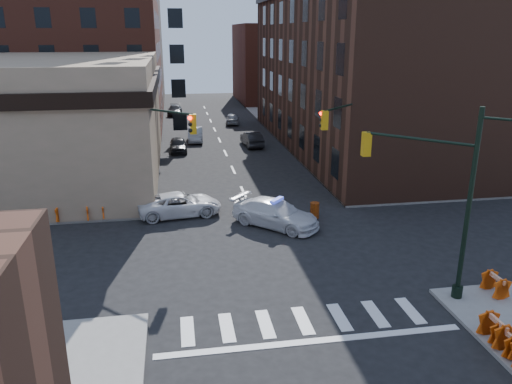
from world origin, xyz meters
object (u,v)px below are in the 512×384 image
object	(u,v)px
parked_car_wnear	(178,145)
barricade_nw_a	(95,212)
parked_car_enear	(252,139)
barrel_bank	(164,208)
barrel_road	(315,210)
pickup	(180,204)
pedestrian_b	(88,205)
barricade_se_a	(495,285)
parked_car_wfar	(195,135)
pedestrian_a	(89,188)
police_car	(275,213)

from	to	relation	value
parked_car_wnear	barricade_nw_a	xyz separation A→B (m)	(-5.17, -17.65, -0.07)
parked_car_enear	barrel_bank	size ratio (longest dim) A/B	4.57
barrel_road	barrel_bank	distance (m)	9.24
pickup	parked_car_enear	bearing A→B (deg)	-29.69
parked_car_wnear	parked_car_enear	distance (m)	7.35
pickup	barrel_road	distance (m)	8.27
parked_car_wnear	barrel_road	size ratio (longest dim) A/B	3.92
parked_car_enear	barrel_road	distance (m)	20.47
parked_car_wnear	pedestrian_b	bearing A→B (deg)	-108.41
parked_car_enear	barrel_road	world-z (taller)	parked_car_enear
barrel_road	barricade_se_a	distance (m)	11.59
parked_car_wfar	pedestrian_a	xyz separation A→B (m)	(-7.83, -18.57, 0.33)
parked_car_enear	pedestrian_b	xyz separation A→B (m)	(-12.83, -18.57, 0.26)
pickup	barrel_bank	distance (m)	1.01
pickup	pedestrian_a	bearing A→B (deg)	52.80
pedestrian_b	barrel_road	world-z (taller)	pedestrian_b
police_car	pedestrian_a	bearing A→B (deg)	104.74
parked_car_wfar	barrel_road	world-z (taller)	parked_car_wfar
parked_car_enear	pedestrian_b	bearing A→B (deg)	51.16
barrel_bank	parked_car_enear	bearing A→B (deg)	65.58
parked_car_wfar	barricade_nw_a	xyz separation A→B (m)	(-7.00, -22.10, -0.11)
police_car	pedestrian_a	xyz separation A→B (m)	(-11.26, 5.98, 0.26)
parked_car_wnear	pedestrian_a	size ratio (longest dim) A/B	2.19
police_car	barrel_bank	distance (m)	7.02
barrel_bank	barricade_nw_a	world-z (taller)	barricade_nw_a
pedestrian_b	barrel_road	xyz separation A→B (m)	(13.45, -1.88, -0.49)
parked_car_wnear	barrel_road	bearing A→B (deg)	-68.33
parked_car_enear	pedestrian_a	bearing A→B (deg)	45.01
barrel_bank	barricade_nw_a	size ratio (longest dim) A/B	0.82
barrel_road	police_car	bearing A→B (deg)	-161.43
police_car	parked_car_wfar	bearing A→B (deg)	50.68
police_car	parked_car_wnear	distance (m)	20.79
police_car	barricade_nw_a	size ratio (longest dim) A/B	4.53
pedestrian_a	pedestrian_b	bearing A→B (deg)	-38.47
police_car	barrel_road	distance (m)	2.76
barricade_se_a	pedestrian_b	bearing A→B (deg)	55.29
parked_car_wnear	parked_car_wfar	world-z (taller)	parked_car_wfar
police_car	parked_car_wnear	xyz separation A→B (m)	(-5.26, 20.11, -0.11)
barricade_se_a	barricade_nw_a	size ratio (longest dim) A/B	1.00
barrel_road	pedestrian_a	bearing A→B (deg)	159.78
pickup	police_car	bearing A→B (deg)	-124.45
police_car	parked_car_enear	world-z (taller)	police_car
pedestrian_b	barrel_bank	size ratio (longest dim) A/B	1.74
parked_car_enear	barrel_bank	xyz separation A→B (m)	(-8.42, -18.54, -0.24)
pickup	parked_car_wfar	distance (m)	21.92
parked_car_wnear	parked_car_enear	bearing A→B (deg)	9.00
police_car	barrel_bank	xyz separation A→B (m)	(-6.44, 2.79, -0.29)
parked_car_enear	barrel_road	bearing A→B (deg)	87.54
pedestrian_b	parked_car_enear	bearing A→B (deg)	56.91
police_car	barricade_nw_a	distance (m)	10.72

